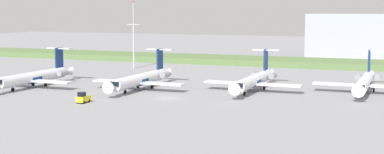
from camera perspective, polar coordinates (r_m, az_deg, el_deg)
The scene contains 9 objects.
ground_plane at distance 147.57m, azimuth 2.35°, elevation -0.44°, with size 500.00×500.00×0.00m, color gray.
grass_berm at distance 194.73m, azimuth 7.22°, elevation 1.61°, with size 320.00×20.00×2.04m, color #597542.
regional_jet_nearest at distance 141.59m, azimuth -15.77°, elevation 0.02°, with size 22.81×31.00×9.00m.
regional_jet_second at distance 133.07m, azimuth -5.19°, elevation -0.17°, with size 22.81×31.00×9.00m.
regional_jet_third at distance 131.19m, azimuth 6.38°, elevation -0.29°, with size 22.81×31.00×9.00m.
regional_jet_fourth at distance 133.42m, azimuth 17.21°, elevation -0.44°, with size 22.81×31.00×9.00m.
antenna_mast at distance 180.05m, azimuth -5.97°, elevation 3.73°, with size 4.40×0.50×21.51m.
distant_hangar at distance 228.12m, azimuth 18.79°, elevation 3.96°, with size 55.57×20.86×17.02m, color #9EA3AD.
baggage_tug at distance 115.70m, azimuth -11.05°, elevation -2.12°, with size 1.72×3.20×2.30m.
Camera 1 is at (48.59, -108.03, 19.02)m, focal length 52.33 mm.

